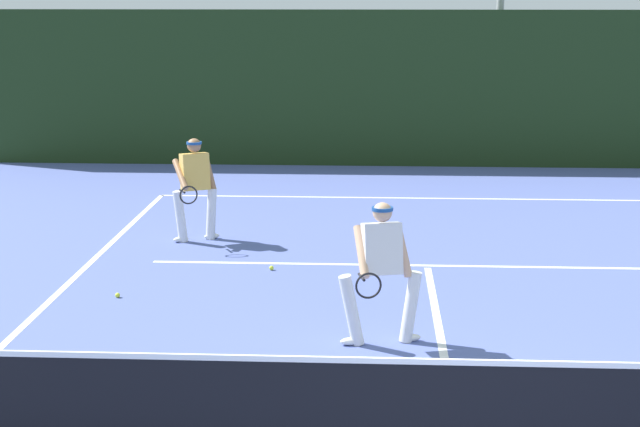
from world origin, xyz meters
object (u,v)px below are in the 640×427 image
Objects in this scene: player_near at (381,267)px; tennis_ball at (271,268)px; player_far at (195,185)px; tennis_ball_extra at (118,295)px.

player_near reaches higher than tennis_ball.
tennis_ball is (1.41, -1.73, -0.90)m from player_far.
player_near reaches higher than tennis_ball_extra.
player_near is 3.94m from tennis_ball_extra.
player_near is 25.26× the size of tennis_ball_extra.
player_far is 25.55× the size of tennis_ball_extra.
player_far is at bearing 129.19° from tennis_ball.
tennis_ball is at bearing -76.25° from player_near.
tennis_ball_extra is at bearing 53.68° from player_far.
tennis_ball_extra is at bearing -38.23° from player_near.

